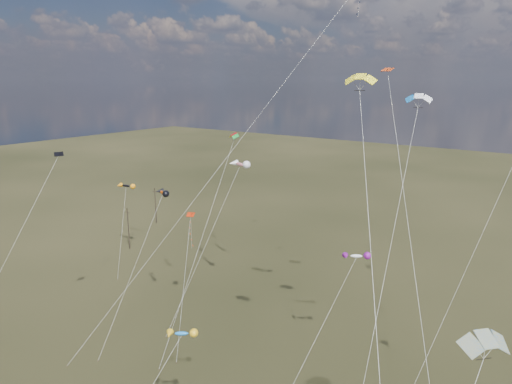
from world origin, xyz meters
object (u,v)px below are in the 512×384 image
Objects in this scene: utility_pole_near at (128,228)px; novelty_black_orange at (126,186)px; parafoil_yellow at (361,80)px; utility_pole_far at (155,205)px.

novelty_black_orange is (3.72, -2.79, 9.19)m from utility_pole_near.
parafoil_yellow is 55.02m from novelty_black_orange.
novelty_black_orange reaches higher than utility_pole_near.
parafoil_yellow reaches higher than utility_pole_near.
utility_pole_far is at bearing 151.08° from parafoil_yellow.
utility_pole_near is at bearing 143.14° from novelty_black_orange.
utility_pole_far is at bearing 119.74° from utility_pole_near.
utility_pole_far is at bearing 124.92° from novelty_black_orange.
parafoil_yellow is at bearing -18.92° from novelty_black_orange.
utility_pole_near is at bearing -60.26° from utility_pole_far.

